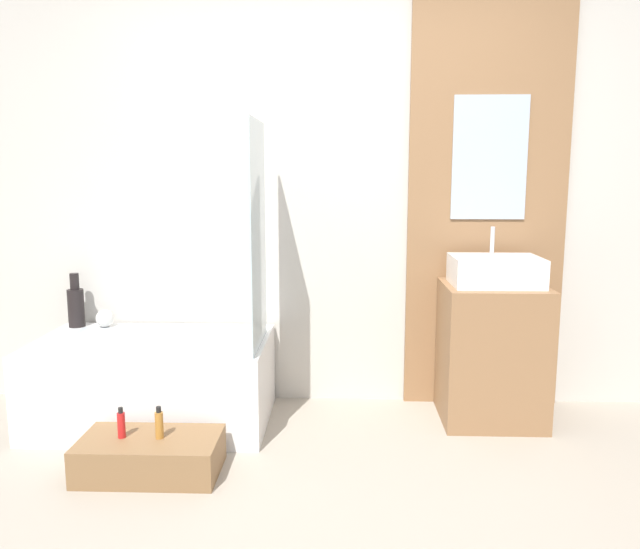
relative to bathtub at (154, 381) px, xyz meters
name	(u,v)px	position (x,y,z in m)	size (l,w,h in m)	color
ground_plane	(310,542)	(0.95, -1.15, -0.24)	(12.00, 12.00, 0.00)	#A39989
wall_tiled_back	(323,191)	(0.95, 0.43, 1.06)	(4.20, 0.06, 2.60)	beige
wall_wood_accent	(488,189)	(1.92, 0.38, 1.07)	(0.93, 0.04, 2.60)	#8E6642
bathtub	(154,381)	(0.00, 0.00, 0.00)	(1.29, 0.77, 0.48)	white
glass_shower_screen	(258,235)	(0.62, -0.08, 0.84)	(0.01, 0.56, 1.19)	silver
wooden_step_bench	(150,456)	(0.16, -0.62, -0.16)	(0.65, 0.36, 0.18)	olive
vanity_cabinet	(492,353)	(1.92, 0.11, 0.15)	(0.56, 0.51, 0.79)	#8E6642
sink	(495,271)	(1.92, 0.11, 0.62)	(0.48, 0.36, 0.32)	white
vase_tall_dark	(76,305)	(-0.55, 0.28, 0.37)	(0.10, 0.10, 0.33)	black
vase_round_light	(105,318)	(-0.37, 0.28, 0.29)	(0.11, 0.11, 0.11)	silver
bottle_soap_primary	(121,424)	(0.03, -0.62, 0.00)	(0.04, 0.04, 0.15)	red
bottle_soap_secondary	(159,424)	(0.21, -0.62, 0.00)	(0.04, 0.04, 0.15)	#B2752D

